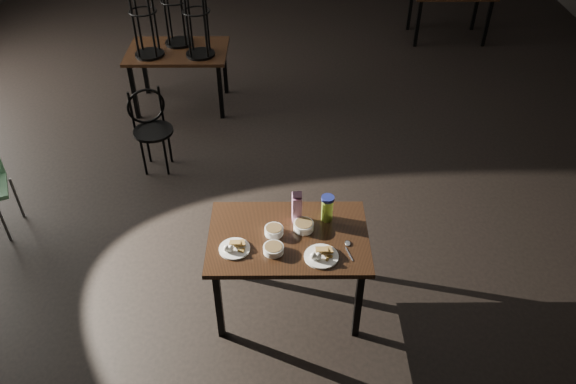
{
  "coord_description": "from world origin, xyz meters",
  "views": [
    {
      "loc": [
        0.06,
        -5.73,
        3.62
      ],
      "look_at": [
        0.08,
        -2.27,
        0.85
      ],
      "focal_mm": 35.0,
      "sensor_mm": 36.0,
      "label": 1
    }
  ],
  "objects_px": {
    "main_table": "(288,243)",
    "juice_carton": "(297,207)",
    "water_bottle": "(327,208)",
    "bentwood_chair": "(151,124)"
  },
  "relations": [
    {
      "from": "main_table",
      "to": "water_bottle",
      "type": "xyz_separation_m",
      "value": [
        0.3,
        0.19,
        0.19
      ]
    },
    {
      "from": "main_table",
      "to": "bentwood_chair",
      "type": "bearing_deg",
      "value": 125.94
    },
    {
      "from": "bentwood_chair",
      "to": "juice_carton",
      "type": "bearing_deg",
      "value": -74.88
    },
    {
      "from": "juice_carton",
      "to": "water_bottle",
      "type": "relative_size",
      "value": 1.3
    },
    {
      "from": "main_table",
      "to": "water_bottle",
      "type": "height_order",
      "value": "water_bottle"
    },
    {
      "from": "main_table",
      "to": "juice_carton",
      "type": "relative_size",
      "value": 4.24
    },
    {
      "from": "main_table",
      "to": "water_bottle",
      "type": "distance_m",
      "value": 0.4
    },
    {
      "from": "juice_carton",
      "to": "bentwood_chair",
      "type": "xyz_separation_m",
      "value": [
        -1.49,
        1.79,
        -0.36
      ]
    },
    {
      "from": "water_bottle",
      "to": "bentwood_chair",
      "type": "relative_size",
      "value": 0.25
    },
    {
      "from": "water_bottle",
      "to": "bentwood_chair",
      "type": "bearing_deg",
      "value": 134.13
    }
  ]
}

